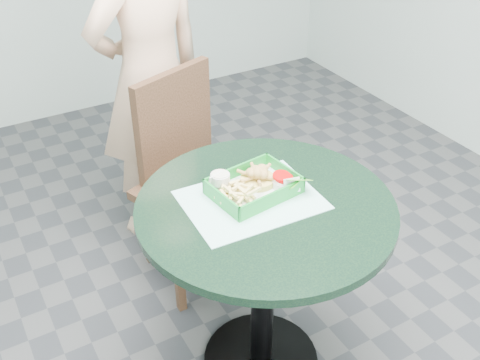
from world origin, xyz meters
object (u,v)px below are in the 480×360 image
cafe_table (264,249)px  crab_sandwich (259,180)px  diner_person (149,64)px  food_basket (254,194)px  sauce_ramekin (221,181)px  dining_chair (186,166)px

cafe_table → crab_sandwich: (0.03, 0.09, 0.22)m
diner_person → food_basket: 0.95m
crab_sandwich → sauce_ramekin: 0.13m
food_basket → crab_sandwich: (0.03, 0.02, 0.03)m
crab_sandwich → dining_chair: bearing=90.7°
crab_sandwich → cafe_table: bearing=-108.7°
diner_person → sauce_ramekin: size_ratio=27.71×
dining_chair → crab_sandwich: dining_chair is taller
cafe_table → food_basket: size_ratio=3.10×
cafe_table → dining_chair: (0.02, 0.67, -0.05)m
food_basket → sauce_ramekin: sauce_ramekin is taller
sauce_ramekin → food_basket: bearing=-44.4°
dining_chair → diner_person: 0.48m
cafe_table → dining_chair: dining_chair is taller
crab_sandwich → diner_person: bearing=90.4°
cafe_table → food_basket: food_basket is taller
dining_chair → sauce_ramekin: size_ratio=14.69×
cafe_table → sauce_ramekin: sauce_ramekin is taller
dining_chair → crab_sandwich: 0.64m
cafe_table → sauce_ramekin: (-0.08, 0.15, 0.22)m
cafe_table → food_basket: 0.20m
dining_chair → food_basket: dining_chair is taller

